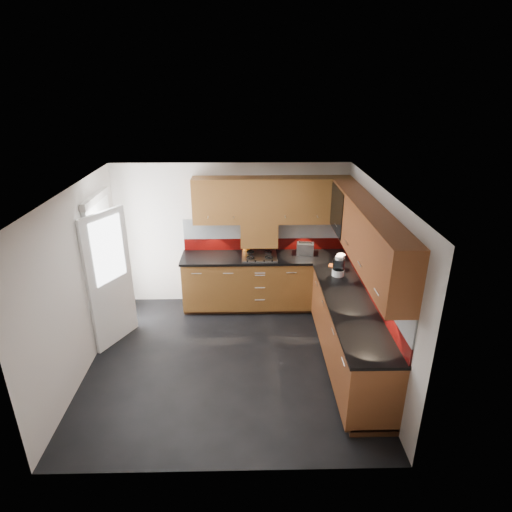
{
  "coord_description": "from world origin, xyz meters",
  "views": [
    {
      "loc": [
        0.26,
        -4.91,
        3.64
      ],
      "look_at": [
        0.38,
        0.65,
        1.3
      ],
      "focal_mm": 30.0,
      "sensor_mm": 36.0,
      "label": 1
    }
  ],
  "objects_px": {
    "gas_hob": "(259,256)",
    "food_processor": "(338,267)",
    "toaster": "(305,249)",
    "utensil_pot": "(246,246)"
  },
  "relations": [
    {
      "from": "gas_hob",
      "to": "utensil_pot",
      "type": "distance_m",
      "value": 0.33
    },
    {
      "from": "toaster",
      "to": "gas_hob",
      "type": "bearing_deg",
      "value": -172.34
    },
    {
      "from": "gas_hob",
      "to": "food_processor",
      "type": "height_order",
      "value": "food_processor"
    },
    {
      "from": "gas_hob",
      "to": "toaster",
      "type": "relative_size",
      "value": 1.9
    },
    {
      "from": "utensil_pot",
      "to": "food_processor",
      "type": "distance_m",
      "value": 1.66
    },
    {
      "from": "utensil_pot",
      "to": "food_processor",
      "type": "height_order",
      "value": "utensil_pot"
    },
    {
      "from": "gas_hob",
      "to": "utensil_pot",
      "type": "relative_size",
      "value": 1.33
    },
    {
      "from": "food_processor",
      "to": "utensil_pot",
      "type": "bearing_deg",
      "value": 144.27
    },
    {
      "from": "utensil_pot",
      "to": "toaster",
      "type": "relative_size",
      "value": 1.43
    },
    {
      "from": "toaster",
      "to": "utensil_pot",
      "type": "bearing_deg",
      "value": 171.87
    }
  ]
}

